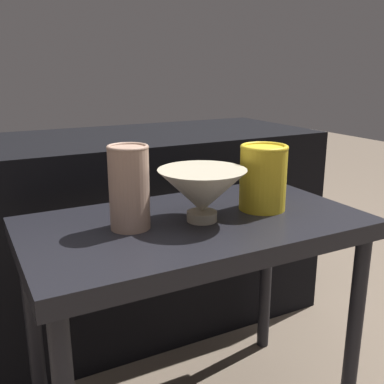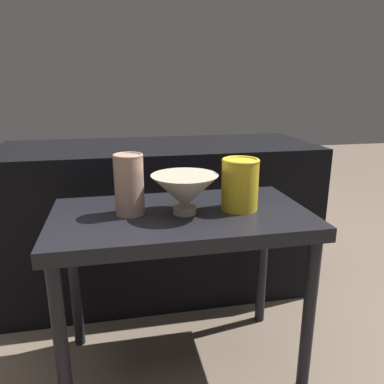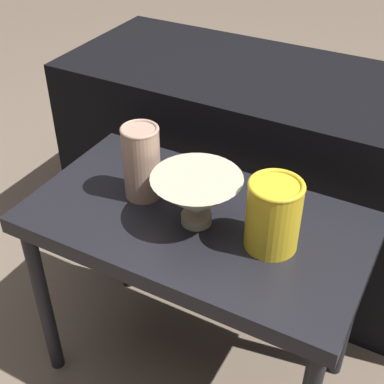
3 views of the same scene
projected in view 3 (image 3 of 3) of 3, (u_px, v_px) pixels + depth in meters
The scene contains 6 objects.
ground_plane at pixel (195, 366), 1.48m from camera, with size 8.00×8.00×0.00m, color #6B5B4C.
table at pixel (196, 239), 1.20m from camera, with size 0.75×0.42×0.53m.
couch_backdrop at pixel (276, 175), 1.67m from camera, with size 1.31×0.50×0.65m.
bowl at pixel (197, 197), 1.11m from camera, with size 0.19×0.19×0.12m.
vase_textured_left at pixel (142, 162), 1.18m from camera, with size 0.08×0.08×0.17m.
vase_colorful_right at pixel (273, 214), 1.05m from camera, with size 0.11×0.11×0.15m.
Camera 3 is at (0.42, -0.80, 1.26)m, focal length 50.00 mm.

